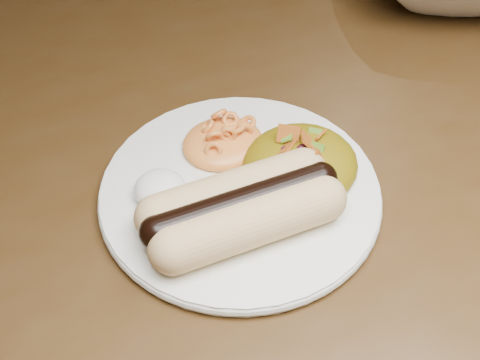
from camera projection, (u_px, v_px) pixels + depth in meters
name	position (u px, v px, depth m)	size (l,w,h in m)	color
table	(239.00, 147.00, 0.75)	(1.60, 0.90, 0.75)	#3F2A14
plate	(240.00, 193.00, 0.57)	(0.24, 0.24, 0.01)	white
hotdog	(242.00, 207.00, 0.52)	(0.14, 0.07, 0.04)	#F3D484
mac_and_cheese	(223.00, 135.00, 0.59)	(0.07, 0.07, 0.03)	#FC9641
sour_cream	(160.00, 185.00, 0.55)	(0.04, 0.04, 0.03)	white
taco_salad	(301.00, 156.00, 0.57)	(0.10, 0.10, 0.04)	#B84600
fork	(185.00, 234.00, 0.54)	(0.02, 0.14, 0.00)	silver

